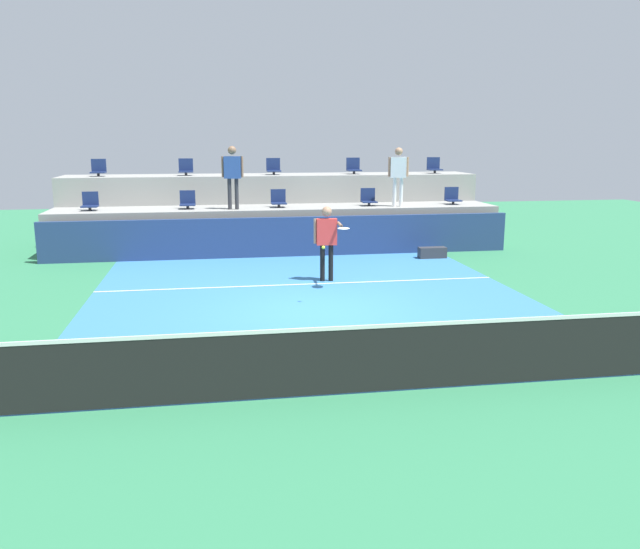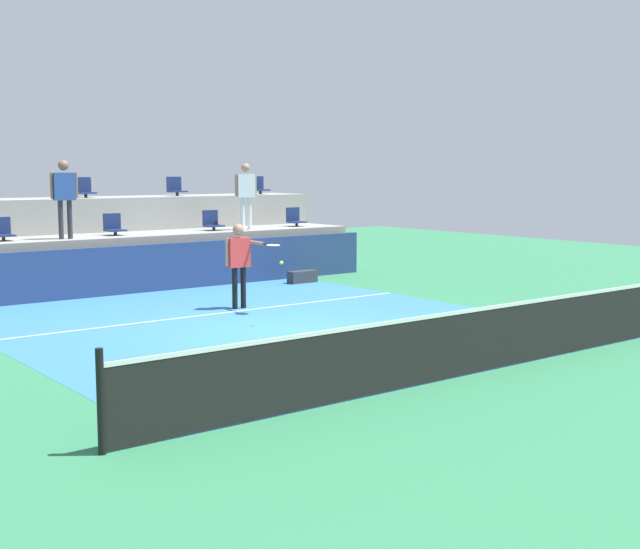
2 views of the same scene
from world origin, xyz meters
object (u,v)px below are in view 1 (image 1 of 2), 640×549
at_px(stadium_chair_lower_left, 188,201).
at_px(stadium_chair_upper_right, 354,167).
at_px(stadium_chair_lower_right, 368,198).
at_px(spectator_in_grey, 398,171).
at_px(spectator_leaning_on_rail, 233,171).
at_px(stadium_chair_lower_far_right, 452,197).
at_px(stadium_chair_upper_far_left, 98,169).
at_px(tennis_player, 327,236).
at_px(stadium_chair_upper_center, 273,168).
at_px(stadium_chair_upper_left, 186,168).
at_px(tennis_ball, 323,247).
at_px(equipment_bag, 432,253).
at_px(stadium_chair_upper_far_right, 434,167).
at_px(stadium_chair_lower_far_left, 90,203).
at_px(stadium_chair_lower_center, 278,200).

xyz_separation_m(stadium_chair_lower_left, stadium_chair_upper_right, (5.26, 1.80, 0.85)).
height_order(stadium_chair_lower_right, spectator_in_grey, spectator_in_grey).
xyz_separation_m(stadium_chair_lower_left, spectator_leaning_on_rail, (1.29, -0.38, 0.87)).
distance_m(stadium_chair_lower_far_right, stadium_chair_upper_far_left, 10.85).
relative_size(stadium_chair_upper_far_left, tennis_player, 0.30).
xyz_separation_m(stadium_chair_upper_center, spectator_in_grey, (3.47, -2.18, -0.02)).
bearing_deg(stadium_chair_upper_left, tennis_player, -62.40).
distance_m(stadium_chair_lower_left, spectator_leaning_on_rail, 1.60).
distance_m(spectator_leaning_on_rail, tennis_ball, 6.57).
xyz_separation_m(stadium_chair_upper_left, spectator_leaning_on_rail, (1.37, -2.18, 0.02)).
height_order(stadium_chair_upper_far_left, equipment_bag, stadium_chair_upper_far_left).
distance_m(spectator_leaning_on_rail, spectator_in_grey, 4.83).
distance_m(spectator_leaning_on_rail, equipment_bag, 6.03).
bearing_deg(spectator_in_grey, stadium_chair_upper_far_left, 166.09).
xyz_separation_m(stadium_chair_lower_right, stadium_chair_lower_far_right, (2.65, 0.00, 0.00)).
relative_size(stadium_chair_upper_far_right, spectator_in_grey, 0.30).
bearing_deg(stadium_chair_lower_right, stadium_chair_lower_far_left, 180.00).
bearing_deg(stadium_chair_upper_far_right, stadium_chair_upper_far_left, 180.00).
bearing_deg(stadium_chair_lower_right, stadium_chair_lower_far_right, 0.00).
distance_m(stadium_chair_upper_right, tennis_player, 6.81).
relative_size(stadium_chair_lower_left, equipment_bag, 0.68).
distance_m(stadium_chair_lower_center, stadium_chair_upper_left, 3.35).
xyz_separation_m(tennis_ball, equipment_bag, (3.82, 4.52, -1.00)).
distance_m(stadium_chair_lower_left, equipment_bag, 7.10).
distance_m(stadium_chair_lower_center, equipment_bag, 4.74).
bearing_deg(spectator_in_grey, stadium_chair_lower_far_right, 11.71).
height_order(stadium_chair_upper_left, stadium_chair_upper_far_right, same).
xyz_separation_m(stadium_chair_upper_far_left, spectator_in_grey, (8.82, -2.18, -0.02)).
xyz_separation_m(stadium_chair_lower_far_left, stadium_chair_upper_far_right, (10.67, 1.80, 0.85)).
bearing_deg(stadium_chair_upper_far_right, equipment_bag, -108.90).
bearing_deg(tennis_player, stadium_chair_upper_far_right, 53.49).
height_order(stadium_chair_upper_right, spectator_in_grey, spectator_in_grey).
xyz_separation_m(stadium_chair_lower_center, stadium_chair_lower_right, (2.71, 0.00, 0.00)).
xyz_separation_m(stadium_chair_upper_far_left, stadium_chair_upper_right, (7.95, 0.00, 0.00)).
distance_m(stadium_chair_upper_left, stadium_chair_upper_far_right, 8.06).
bearing_deg(spectator_in_grey, tennis_player, -124.29).
height_order(stadium_chair_lower_right, spectator_leaning_on_rail, spectator_leaning_on_rail).
relative_size(tennis_ball, equipment_bag, 0.09).
bearing_deg(stadium_chair_lower_right, spectator_leaning_on_rail, -174.57).
relative_size(stadium_chair_lower_center, stadium_chair_upper_far_left, 1.00).
height_order(stadium_chair_lower_left, stadium_chair_upper_right, stadium_chair_upper_right).
height_order(stadium_chair_upper_far_left, stadium_chair_upper_far_right, same).
distance_m(stadium_chair_lower_right, stadium_chair_upper_right, 1.99).
distance_m(stadium_chair_lower_far_right, stadium_chair_upper_left, 8.30).
distance_m(stadium_chair_lower_left, stadium_chair_upper_far_left, 3.35).
height_order(stadium_chair_upper_far_right, spectator_leaning_on_rail, spectator_leaning_on_rail).
distance_m(stadium_chair_lower_far_right, spectator_leaning_on_rail, 6.75).
distance_m(stadium_chair_upper_right, spectator_leaning_on_rail, 4.53).
distance_m(stadium_chair_lower_right, stadium_chair_upper_far_right, 3.32).
height_order(stadium_chair_lower_right, stadium_chair_upper_far_left, stadium_chair_upper_far_left).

